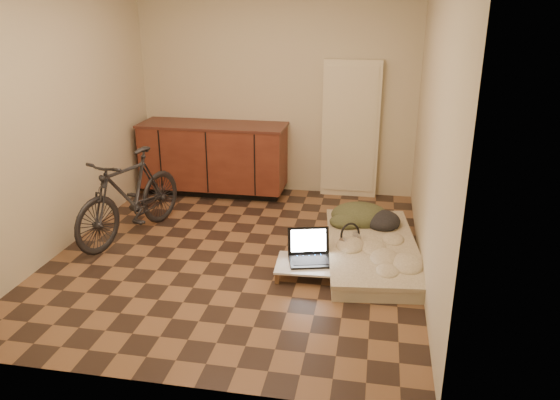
% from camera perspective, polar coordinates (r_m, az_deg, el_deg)
% --- Properties ---
extents(room_shell, '(3.50, 4.00, 2.60)m').
position_cam_1_polar(room_shell, '(5.03, -4.73, 7.95)').
color(room_shell, brown).
rests_on(room_shell, ground).
extents(cabinets, '(1.84, 0.62, 0.91)m').
position_cam_1_polar(cabinets, '(7.02, -6.89, 4.38)').
color(cabinets, black).
rests_on(cabinets, ground).
extents(appliance_panel, '(0.70, 0.10, 1.70)m').
position_cam_1_polar(appliance_panel, '(6.86, 7.38, 7.29)').
color(appliance_panel, '#F0E5BE').
rests_on(appliance_panel, ground).
extents(bicycle, '(0.91, 1.62, 1.01)m').
position_cam_1_polar(bicycle, '(5.83, -15.46, 0.87)').
color(bicycle, black).
rests_on(bicycle, ground).
extents(futon, '(1.05, 1.85, 0.15)m').
position_cam_1_polar(futon, '(5.39, 9.58, -5.18)').
color(futon, '#BCB296').
rests_on(futon, ground).
extents(clothing_pile, '(0.71, 0.62, 0.26)m').
position_cam_1_polar(clothing_pile, '(5.82, 8.97, -1.01)').
color(clothing_pile, '#3B4126').
rests_on(clothing_pile, futon).
extents(headphones, '(0.35, 0.35, 0.17)m').
position_cam_1_polar(headphones, '(5.31, 7.35, -3.52)').
color(headphones, black).
rests_on(headphones, futon).
extents(lap_desk, '(0.73, 0.49, 0.12)m').
position_cam_1_polar(lap_desk, '(4.99, 3.68, -6.78)').
color(lap_desk, brown).
rests_on(lap_desk, ground).
extents(laptop, '(0.46, 0.43, 0.26)m').
position_cam_1_polar(laptop, '(5.02, 3.13, -5.70)').
color(laptop, black).
rests_on(laptop, lap_desk).
extents(mouse, '(0.08, 0.10, 0.03)m').
position_cam_1_polar(mouse, '(4.89, 5.97, -7.05)').
color(mouse, silver).
rests_on(mouse, lap_desk).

